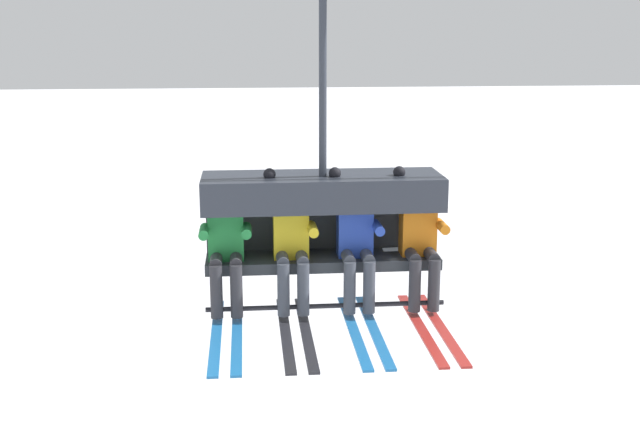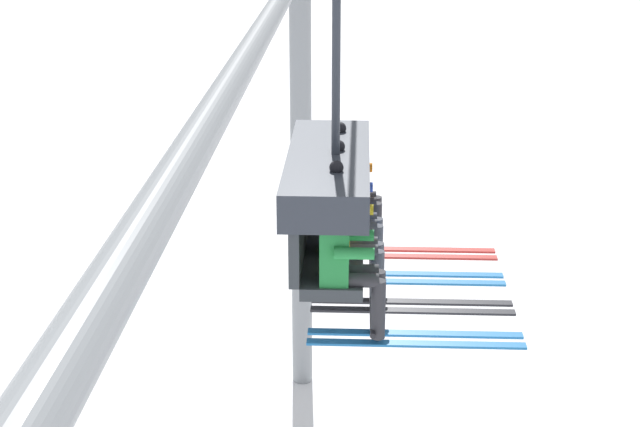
{
  "view_description": "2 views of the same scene",
  "coord_description": "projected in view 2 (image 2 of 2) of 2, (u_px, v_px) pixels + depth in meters",
  "views": [
    {
      "loc": [
        0.16,
        -7.92,
        8.08
      ],
      "look_at": [
        0.84,
        -0.69,
        6.37
      ],
      "focal_mm": 45.0,
      "sensor_mm": 36.0,
      "label": 1
    },
    {
      "loc": [
        -6.93,
        -1.0,
        9.04
      ],
      "look_at": [
        0.94,
        -0.67,
        6.18
      ],
      "focal_mm": 55.0,
      "sensor_mm": 36.0,
      "label": 2
    }
  ],
  "objects": [
    {
      "name": "chairlift_chair",
      "position": [
        327.0,
        185.0,
        8.2
      ],
      "size": [
        2.2,
        0.74,
        3.18
      ],
      "color": "#33383D"
    },
    {
      "name": "skier_orange",
      "position": [
        353.0,
        185.0,
        9.12
      ],
      "size": [
        0.48,
        1.7,
        1.34
      ],
      "color": "orange"
    },
    {
      "name": "skier_yellow",
      "position": [
        351.0,
        231.0,
        8.01
      ],
      "size": [
        0.48,
        1.7,
        1.34
      ],
      "color": "yellow"
    },
    {
      "name": "lift_tower_far",
      "position": [
        302.0,
        135.0,
        16.47
      ],
      "size": [
        0.36,
        1.88,
        8.99
      ],
      "color": "gray",
      "rests_on": "ground_plane"
    },
    {
      "name": "skier_blue",
      "position": [
        352.0,
        206.0,
        8.56
      ],
      "size": [
        0.48,
        1.7,
        1.34
      ],
      "color": "#2847B7"
    },
    {
      "name": "skier_green",
      "position": [
        351.0,
        261.0,
        7.46
      ],
      "size": [
        0.46,
        1.7,
        1.23
      ],
      "color": "#23843D"
    }
  ]
}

